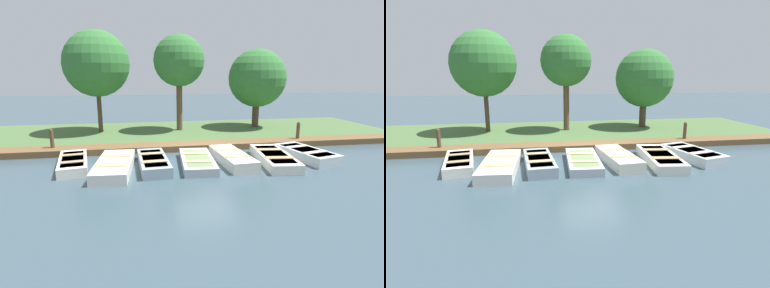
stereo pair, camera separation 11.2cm
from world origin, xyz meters
The scene contains 15 objects.
ground_plane centered at (0.00, 0.00, 0.00)m, with size 80.00×80.00×0.00m, color #384C56.
shore_bank centered at (-5.00, 0.00, 0.07)m, with size 8.00×24.00×0.15m.
dock_walkway centered at (-1.54, 0.00, 0.14)m, with size 1.09×20.31×0.28m.
rowboat_0 centered at (0.52, -5.17, 0.19)m, with size 2.85×1.44×0.38m.
rowboat_1 centered at (1.16, -3.61, 0.20)m, with size 3.31×1.42×0.40m.
rowboat_2 centered at (1.00, -2.20, 0.20)m, with size 2.97×1.22×0.41m.
rowboat_3 centered at (1.01, -0.52, 0.16)m, with size 3.07×1.39×0.33m.
rowboat_4 centered at (0.95, 0.89, 0.21)m, with size 3.00×1.25×0.43m.
rowboat_5 centered at (1.16, 2.55, 0.19)m, with size 3.40×1.53×0.38m.
rowboat_6 centered at (0.85, 4.09, 0.21)m, with size 2.94×1.82×0.41m.
mooring_post_near centered at (-1.68, -6.45, 0.56)m, with size 0.17×0.17×1.12m.
mooring_post_far centered at (-1.68, 5.10, 0.56)m, with size 0.17×0.17×1.12m.
park_tree_far_left centered at (-5.95, -4.92, 3.97)m, with size 3.64×3.64×5.80m.
park_tree_left centered at (-5.72, -0.33, 4.13)m, with size 2.92×2.92×5.63m.
park_tree_center centered at (-6.01, 4.55, 3.15)m, with size 3.52×3.52×4.93m.
Camera 2 is at (11.89, -2.47, 3.44)m, focal length 28.00 mm.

